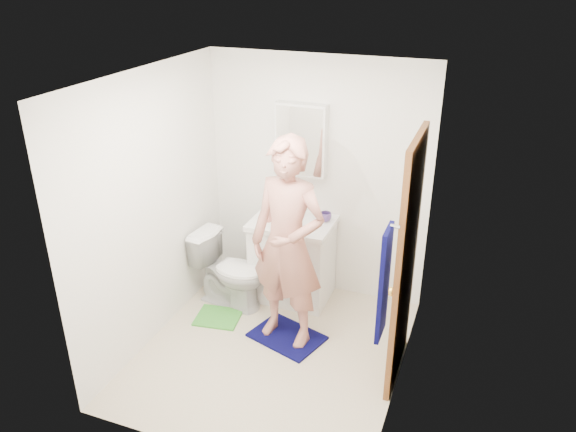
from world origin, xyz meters
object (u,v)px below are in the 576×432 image
(vanity_cabinet, at_px, (292,261))
(towel, at_px, (384,284))
(medicine_cabinet, at_px, (301,140))
(toothbrush_cup, at_px, (326,217))
(toilet, at_px, (230,270))
(soap_dispenser, at_px, (268,211))
(man, at_px, (288,244))

(vanity_cabinet, distance_m, towel, 2.08)
(medicine_cabinet, bearing_deg, toothbrush_cup, -21.53)
(toilet, xyz_separation_m, soap_dispenser, (0.30, 0.26, 0.57))
(vanity_cabinet, bearing_deg, toothbrush_cup, 19.57)
(toilet, distance_m, toothbrush_cup, 1.08)
(soap_dispenser, bearing_deg, man, -54.24)
(towel, relative_size, soap_dispenser, 4.18)
(toilet, height_order, man, man)
(vanity_cabinet, xyz_separation_m, toothbrush_cup, (0.30, 0.11, 0.49))
(vanity_cabinet, height_order, man, man)
(medicine_cabinet, distance_m, man, 1.13)
(towel, bearing_deg, medicine_cabinet, 124.61)
(towel, height_order, toilet, towel)
(soap_dispenser, xyz_separation_m, man, (0.43, -0.60, 0.02))
(medicine_cabinet, distance_m, soap_dispenser, 0.76)
(vanity_cabinet, relative_size, toothbrush_cup, 7.05)
(man, bearing_deg, soap_dispenser, 135.10)
(toothbrush_cup, distance_m, man, 0.79)
(towel, bearing_deg, vanity_cabinet, 128.47)
(toothbrush_cup, xyz_separation_m, man, (-0.09, -0.79, 0.07))
(soap_dispenser, distance_m, man, 0.74)
(medicine_cabinet, height_order, toothbrush_cup, medicine_cabinet)
(vanity_cabinet, height_order, soap_dispenser, soap_dispenser)
(toilet, xyz_separation_m, toothbrush_cup, (0.83, 0.45, 0.52))
(man, bearing_deg, toilet, 164.59)
(medicine_cabinet, xyz_separation_m, soap_dispenser, (-0.23, -0.30, -0.65))
(vanity_cabinet, distance_m, soap_dispenser, 0.60)
(toilet, height_order, soap_dispenser, soap_dispenser)
(soap_dispenser, relative_size, toothbrush_cup, 1.69)
(soap_dispenser, xyz_separation_m, toothbrush_cup, (0.53, 0.18, -0.05))
(toothbrush_cup, bearing_deg, vanity_cabinet, -160.43)
(toilet, bearing_deg, soap_dispenser, -41.55)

